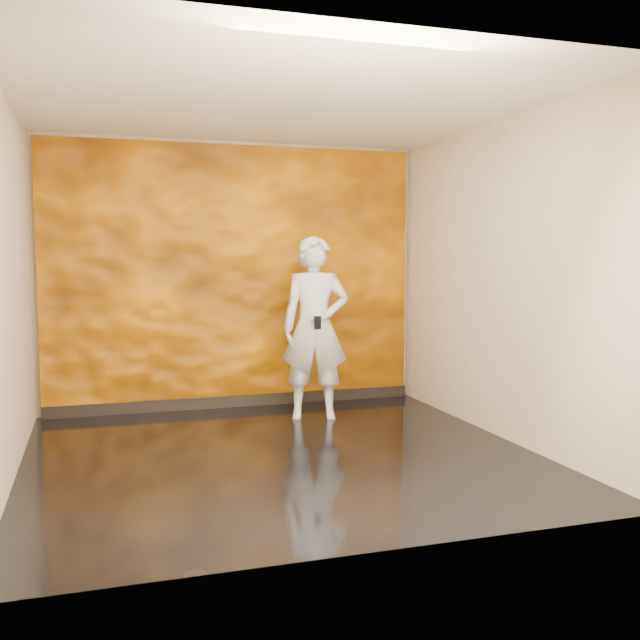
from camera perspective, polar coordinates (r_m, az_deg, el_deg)
The scene contains 5 objects.
room at distance 5.67m, azimuth -3.16°, elevation 3.04°, with size 4.02×4.02×2.81m.
feature_wall at distance 7.58m, azimuth -6.86°, elevation 3.42°, with size 3.90×0.06×2.75m, color #FB8A00.
baseboard at distance 7.70m, azimuth -6.69°, elevation -6.46°, with size 3.90×0.04×0.12m, color black.
man at distance 7.02m, azimuth -0.39°, elevation -0.62°, with size 0.66×0.43×1.80m, color #A9AFB9.
phone at distance 6.78m, azimuth -0.19°, elevation -0.21°, with size 0.07×0.01×0.13m, color black.
Camera 1 is at (-1.41, -5.49, 1.62)m, focal length 40.00 mm.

